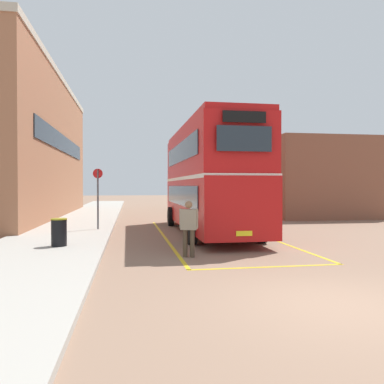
{
  "coord_description": "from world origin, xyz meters",
  "views": [
    {
      "loc": [
        -3.68,
        -6.29,
        2.12
      ],
      "look_at": [
        -0.37,
        14.29,
        1.79
      ],
      "focal_mm": 35.96,
      "sensor_mm": 36.0,
      "label": 1
    }
  ],
  "objects_px": {
    "double_decker_bus": "(208,177)",
    "pedestrian_boarding": "(189,225)",
    "litter_bin": "(59,232)",
    "bus_stop_sign": "(98,193)",
    "single_deck_bus": "(205,191)"
  },
  "relations": [
    {
      "from": "double_decker_bus",
      "to": "bus_stop_sign",
      "type": "distance_m",
      "value": 5.1
    },
    {
      "from": "litter_bin",
      "to": "bus_stop_sign",
      "type": "bearing_deg",
      "value": 80.11
    },
    {
      "from": "double_decker_bus",
      "to": "pedestrian_boarding",
      "type": "height_order",
      "value": "double_decker_bus"
    },
    {
      "from": "pedestrian_boarding",
      "to": "bus_stop_sign",
      "type": "height_order",
      "value": "bus_stop_sign"
    },
    {
      "from": "double_decker_bus",
      "to": "pedestrian_boarding",
      "type": "bearing_deg",
      "value": -107.06
    },
    {
      "from": "litter_bin",
      "to": "bus_stop_sign",
      "type": "relative_size",
      "value": 0.33
    },
    {
      "from": "double_decker_bus",
      "to": "single_deck_bus",
      "type": "height_order",
      "value": "double_decker_bus"
    },
    {
      "from": "single_deck_bus",
      "to": "bus_stop_sign",
      "type": "relative_size",
      "value": 3.27
    },
    {
      "from": "double_decker_bus",
      "to": "litter_bin",
      "type": "xyz_separation_m",
      "value": [
        -5.79,
        -3.87,
        -1.92
      ]
    },
    {
      "from": "double_decker_bus",
      "to": "bus_stop_sign",
      "type": "xyz_separation_m",
      "value": [
        -4.94,
        1.02,
        -0.71
      ]
    },
    {
      "from": "pedestrian_boarding",
      "to": "bus_stop_sign",
      "type": "xyz_separation_m",
      "value": [
        -3.18,
        6.75,
        0.84
      ]
    },
    {
      "from": "double_decker_bus",
      "to": "litter_bin",
      "type": "height_order",
      "value": "double_decker_bus"
    },
    {
      "from": "single_deck_bus",
      "to": "pedestrian_boarding",
      "type": "bearing_deg",
      "value": -102.3
    },
    {
      "from": "bus_stop_sign",
      "to": "pedestrian_boarding",
      "type": "bearing_deg",
      "value": -64.75
    },
    {
      "from": "single_deck_bus",
      "to": "bus_stop_sign",
      "type": "height_order",
      "value": "single_deck_bus"
    }
  ]
}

